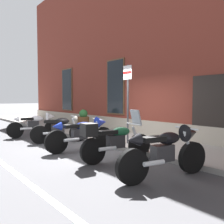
% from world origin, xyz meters
% --- Properties ---
extents(ground_plane, '(140.00, 140.00, 0.00)m').
position_xyz_m(ground_plane, '(0.00, 0.00, 0.00)').
color(ground_plane, '#38383A').
extents(sidewalk, '(28.84, 2.36, 0.13)m').
position_xyz_m(sidewalk, '(0.00, 1.18, 0.06)').
color(sidewalk, gray).
rests_on(sidewalk, ground_plane).
extents(lane_stripe, '(28.84, 0.12, 0.01)m').
position_xyz_m(lane_stripe, '(0.00, -3.20, 0.00)').
color(lane_stripe, silver).
rests_on(lane_stripe, ground_plane).
extents(brick_pub_facade, '(22.84, 5.21, 8.37)m').
position_xyz_m(brick_pub_facade, '(-0.00, 4.91, 4.17)').
color(brick_pub_facade, maroon).
rests_on(brick_pub_facade, ground_plane).
extents(motorcycle_white_sport, '(0.63, 2.13, 0.99)m').
position_xyz_m(motorcycle_white_sport, '(-3.40, -0.97, 0.54)').
color(motorcycle_white_sport, black).
rests_on(motorcycle_white_sport, ground_plane).
extents(motorcycle_black_naked, '(0.81, 1.94, 0.95)m').
position_xyz_m(motorcycle_black_naked, '(-1.59, -0.83, 0.48)').
color(motorcycle_black_naked, black).
rests_on(motorcycle_black_naked, ground_plane).
extents(motorcycle_blue_sport, '(0.62, 2.21, 1.00)m').
position_xyz_m(motorcycle_blue_sport, '(0.07, -0.88, 0.55)').
color(motorcycle_blue_sport, black).
rests_on(motorcycle_blue_sport, ground_plane).
extents(motorcycle_green_touring, '(0.70, 2.01, 1.28)m').
position_xyz_m(motorcycle_green_touring, '(1.63, -0.97, 0.54)').
color(motorcycle_green_touring, black).
rests_on(motorcycle_green_touring, ground_plane).
extents(motorcycle_black_sport, '(0.69, 2.14, 1.04)m').
position_xyz_m(motorcycle_black_sport, '(3.28, -0.94, 0.57)').
color(motorcycle_black_sport, black).
rests_on(motorcycle_black_sport, ground_plane).
extents(parking_sign, '(0.36, 0.07, 2.52)m').
position_xyz_m(parking_sign, '(0.54, 0.50, 1.75)').
color(parking_sign, '#4C4C51').
rests_on(parking_sign, sidewalk).
extents(barrel_planter, '(0.58, 0.58, 0.93)m').
position_xyz_m(barrel_planter, '(-3.43, 1.32, 0.53)').
color(barrel_planter, brown).
rests_on(barrel_planter, sidewalk).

